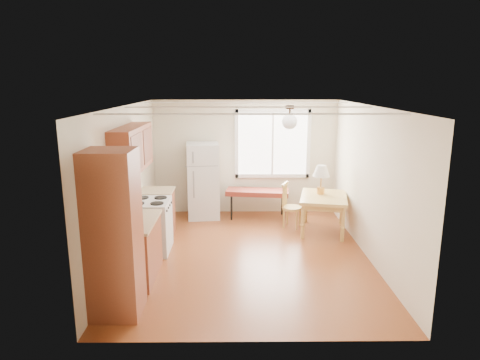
{
  "coord_description": "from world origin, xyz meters",
  "views": [
    {
      "loc": [
        -0.2,
        -6.8,
        2.87
      ],
      "look_at": [
        -0.13,
        0.68,
        1.15
      ],
      "focal_mm": 32.0,
      "sensor_mm": 36.0,
      "label": 1
    }
  ],
  "objects_px": {
    "bench": "(257,193)",
    "dining_table": "(324,201)",
    "refrigerator": "(203,181)",
    "chair": "(288,202)"
  },
  "relations": [
    {
      "from": "bench",
      "to": "chair",
      "type": "distance_m",
      "value": 0.85
    },
    {
      "from": "bench",
      "to": "dining_table",
      "type": "height_order",
      "value": "dining_table"
    },
    {
      "from": "refrigerator",
      "to": "chair",
      "type": "distance_m",
      "value": 1.9
    },
    {
      "from": "refrigerator",
      "to": "bench",
      "type": "xyz_separation_m",
      "value": [
        1.17,
        -0.05,
        -0.26
      ]
    },
    {
      "from": "refrigerator",
      "to": "bench",
      "type": "distance_m",
      "value": 1.2
    },
    {
      "from": "refrigerator",
      "to": "chair",
      "type": "height_order",
      "value": "refrigerator"
    },
    {
      "from": "dining_table",
      "to": "chair",
      "type": "bearing_deg",
      "value": 168.06
    },
    {
      "from": "refrigerator",
      "to": "dining_table",
      "type": "relative_size",
      "value": 1.23
    },
    {
      "from": "chair",
      "to": "dining_table",
      "type": "bearing_deg",
      "value": -2.09
    },
    {
      "from": "bench",
      "to": "chair",
      "type": "xyz_separation_m",
      "value": [
        0.59,
        -0.61,
        -0.04
      ]
    }
  ]
}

